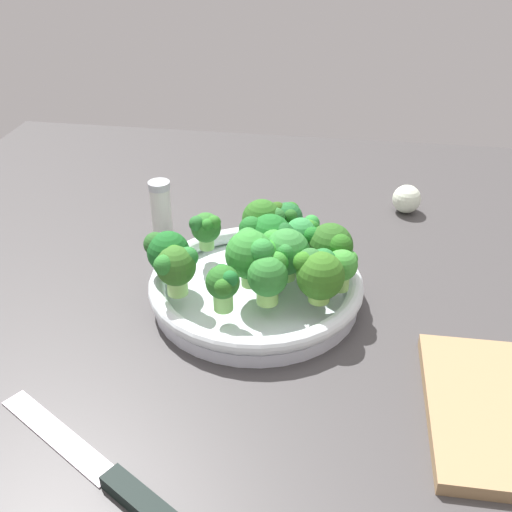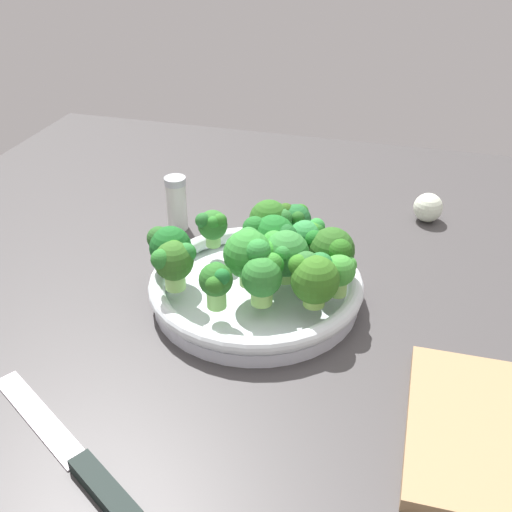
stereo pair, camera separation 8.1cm
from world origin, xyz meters
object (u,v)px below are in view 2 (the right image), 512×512
Objects in this scene: bowl at (256,288)px; broccoli_floret_9 at (169,245)px; broccoli_floret_1 at (308,235)px; cutting_board at (473,430)px; broccoli_floret_4 at (212,225)px; broccoli_floret_0 at (270,220)px; pepper_shaker at (177,203)px; knife at (79,461)px; garlic_bulb at (428,208)px; broccoli_floret_5 at (249,252)px; broccoli_floret_13 at (313,276)px; broccoli_floret_8 at (340,271)px; broccoli_floret_7 at (174,261)px; broccoli_floret_12 at (332,251)px; broccoli_floret_2 at (283,253)px; broccoli_floret_3 at (216,281)px; broccoli_floret_6 at (264,275)px; broccoli_floret_10 at (295,219)px; broccoli_floret_11 at (272,236)px.

broccoli_floret_9 reaches higher than bowl.
cutting_board is (-22.91, -22.18, -6.92)cm from broccoli_floret_1.
broccoli_floret_1 is 13.56cm from broccoli_floret_4.
broccoli_floret_0 is 0.74× the size of pepper_shaker.
knife is 68.05cm from garlic_bulb.
broccoli_floret_13 is at bearing -102.47° from broccoli_floret_5.
broccoli_floret_8 is 22.74cm from broccoli_floret_9.
broccoli_floret_12 is (7.72, -18.58, 0.02)cm from broccoli_floret_7.
pepper_shaker is (13.80, 27.11, -3.53)cm from broccoli_floret_12.
broccoli_floret_12 is at bearing -76.07° from bowl.
broccoli_floret_2 is 1.16× the size of broccoli_floret_3.
broccoli_floret_7 is at bearing 120.44° from bowl.
broccoli_floret_6 is (-14.00, -2.93, 0.12)cm from broccoli_floret_0.
broccoli_floret_11 is at bearing 165.91° from broccoli_floret_10.
broccoli_floret_0 is at bearing 49.52° from broccoli_floret_8.
broccoli_floret_7 is at bearing 112.95° from broccoli_floret_2.
broccoli_floret_2 is 5.36cm from broccoli_floret_6.
knife is 39.55cm from cutting_board.
broccoli_floret_11 is (9.49, -10.19, -0.07)cm from broccoli_floret_7.
broccoli_floret_4 reaches higher than pepper_shaker.
broccoli_floret_13 is at bearing -137.99° from broccoli_floret_11.
broccoli_floret_9 reaches higher than broccoli_floret_3.
broccoli_floret_9 is 0.90× the size of broccoli_floret_12.
broccoli_floret_1 is at bearing 44.07° from cutting_board.
broccoli_floret_4 is (-0.18, 13.56, -0.33)cm from broccoli_floret_1.
broccoli_floret_13 reaches higher than broccoli_floret_8.
pepper_shaker is at bearing 31.84° from broccoli_floret_3.
cutting_board reaches higher than knife.
bowl is 8.18cm from broccoli_floret_6.
broccoli_floret_4 is 9.16cm from broccoli_floret_11.
garlic_bulb is (29.70, -21.14, 0.33)cm from bowl.
pepper_shaker reaches higher than garlic_bulb.
broccoli_floret_12 reaches higher than broccoli_floret_4.
broccoli_floret_12 reaches higher than knife.
cutting_board is at bearing -123.77° from broccoli_floret_13.
broccoli_floret_12 is at bearing -42.54° from broccoli_floret_6.
broccoli_floret_6 and broccoli_floret_9 have the same top height.
broccoli_floret_10 is 38.03cm from cutting_board.
knife is (-30.10, 20.26, -6.84)cm from broccoli_floret_8.
broccoli_floret_2 is at bearing -155.36° from broccoli_floret_0.
garlic_bulb is at bearing -34.12° from broccoli_floret_5.
cutting_board is (-13.02, -19.47, -7.09)cm from broccoli_floret_13.
broccoli_floret_10 is (12.01, 8.41, -0.09)cm from broccoli_floret_8.
broccoli_floret_5 reaches higher than broccoli_floret_7.
cutting_board is at bearing -171.91° from garlic_bulb.
broccoli_floret_3 is 1.26× the size of garlic_bulb.
broccoli_floret_0 and broccoli_floret_13 have the same top height.
pepper_shaker reaches higher than bowl.
broccoli_floret_8 is 33.72cm from pepper_shaker.
broccoli_floret_11 is 1.15× the size of broccoli_floret_13.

